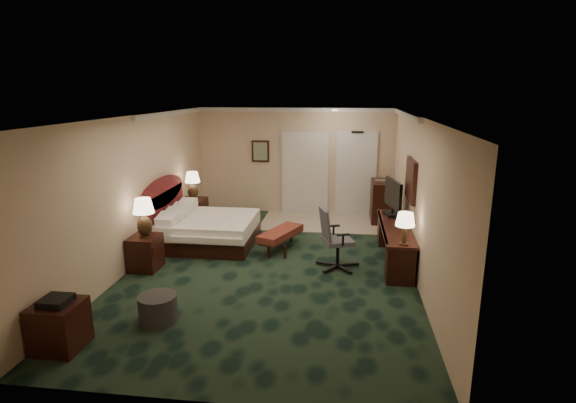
# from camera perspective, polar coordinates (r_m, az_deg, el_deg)

# --- Properties ---
(floor) EXTENTS (5.00, 7.50, 0.00)m
(floor) POSITION_cam_1_polar(r_m,az_deg,el_deg) (8.33, -1.97, -8.14)
(floor) COLOR black
(floor) RESTS_ON ground
(ceiling) EXTENTS (5.00, 7.50, 0.00)m
(ceiling) POSITION_cam_1_polar(r_m,az_deg,el_deg) (7.72, -2.14, 10.75)
(ceiling) COLOR silver
(ceiling) RESTS_ON wall_back
(wall_back) EXTENTS (5.00, 0.00, 2.70)m
(wall_back) POSITION_cam_1_polar(r_m,az_deg,el_deg) (11.57, 0.95, 5.13)
(wall_back) COLOR #C9AD96
(wall_back) RESTS_ON ground
(wall_front) EXTENTS (5.00, 0.00, 2.70)m
(wall_front) POSITION_cam_1_polar(r_m,az_deg,el_deg) (4.44, -9.97, -10.02)
(wall_front) COLOR #C9AD96
(wall_front) RESTS_ON ground
(wall_left) EXTENTS (0.00, 7.50, 2.70)m
(wall_left) POSITION_cam_1_polar(r_m,az_deg,el_deg) (8.67, -18.58, 1.37)
(wall_left) COLOR #C9AD96
(wall_left) RESTS_ON ground
(wall_right) EXTENTS (0.00, 7.50, 2.70)m
(wall_right) POSITION_cam_1_polar(r_m,az_deg,el_deg) (7.92, 16.11, 0.39)
(wall_right) COLOR #C9AD96
(wall_right) RESTS_ON ground
(crown_molding) EXTENTS (5.00, 7.50, 0.10)m
(crown_molding) POSITION_cam_1_polar(r_m,az_deg,el_deg) (7.73, -2.13, 10.38)
(crown_molding) COLOR silver
(crown_molding) RESTS_ON wall_back
(tile_patch) EXTENTS (3.20, 1.70, 0.01)m
(tile_patch) POSITION_cam_1_polar(r_m,az_deg,el_deg) (10.97, 5.11, -2.62)
(tile_patch) COLOR #B8AB9F
(tile_patch) RESTS_ON ground
(headboard) EXTENTS (0.12, 2.00, 1.40)m
(headboard) POSITION_cam_1_polar(r_m,az_deg,el_deg) (9.68, -15.44, -1.09)
(headboard) COLOR #431209
(headboard) RESTS_ON ground
(entry_door) EXTENTS (1.02, 0.06, 2.18)m
(entry_door) POSITION_cam_1_polar(r_m,az_deg,el_deg) (11.53, 8.62, 3.42)
(entry_door) COLOR silver
(entry_door) RESTS_ON ground
(closet_doors) EXTENTS (1.20, 0.06, 2.10)m
(closet_doors) POSITION_cam_1_polar(r_m,az_deg,el_deg) (11.56, 2.15, 3.60)
(closet_doors) COLOR #BDB6AD
(closet_doors) RESTS_ON ground
(wall_art) EXTENTS (0.45, 0.06, 0.55)m
(wall_art) POSITION_cam_1_polar(r_m,az_deg,el_deg) (11.63, -3.51, 6.39)
(wall_art) COLOR #51715D
(wall_art) RESTS_ON wall_back
(wall_mirror) EXTENTS (0.05, 0.95, 0.75)m
(wall_mirror) POSITION_cam_1_polar(r_m,az_deg,el_deg) (8.45, 15.34, 2.67)
(wall_mirror) COLOR white
(wall_mirror) RESTS_ON wall_right
(bed) EXTENTS (1.83, 1.70, 0.58)m
(bed) POSITION_cam_1_polar(r_m,az_deg,el_deg) (9.48, -9.90, -3.68)
(bed) COLOR white
(bed) RESTS_ON ground
(nightstand_near) EXTENTS (0.49, 0.56, 0.61)m
(nightstand_near) POSITION_cam_1_polar(r_m,az_deg,el_deg) (8.47, -17.67, -6.22)
(nightstand_near) COLOR black
(nightstand_near) RESTS_ON ground
(nightstand_far) EXTENTS (0.53, 0.61, 0.66)m
(nightstand_far) POSITION_cam_1_polar(r_m,az_deg,el_deg) (10.75, -11.85, -1.42)
(nightstand_far) COLOR black
(nightstand_far) RESTS_ON ground
(lamp_near) EXTENTS (0.46, 0.46, 0.70)m
(lamp_near) POSITION_cam_1_polar(r_m,az_deg,el_deg) (8.25, -17.80, -1.98)
(lamp_near) COLOR black
(lamp_near) RESTS_ON nightstand_near
(lamp_far) EXTENTS (0.41, 0.41, 0.65)m
(lamp_far) POSITION_cam_1_polar(r_m,az_deg,el_deg) (10.56, -12.01, 1.97)
(lamp_far) COLOR black
(lamp_far) RESTS_ON nightstand_far
(bed_bench) EXTENTS (0.84, 1.26, 0.40)m
(bed_bench) POSITION_cam_1_polar(r_m,az_deg,el_deg) (9.08, -0.95, -4.86)
(bed_bench) COLOR maroon
(bed_bench) RESTS_ON ground
(ottoman) EXTENTS (0.70, 0.70, 0.38)m
(ottoman) POSITION_cam_1_polar(r_m,az_deg,el_deg) (6.65, -16.18, -12.90)
(ottoman) COLOR #2E2E2E
(ottoman) RESTS_ON ground
(side_table) EXTENTS (0.56, 0.56, 0.60)m
(side_table) POSITION_cam_1_polar(r_m,az_deg,el_deg) (6.42, -27.06, -13.89)
(side_table) COLOR black
(side_table) RESTS_ON ground
(desk) EXTENTS (0.51, 2.38, 0.69)m
(desk) POSITION_cam_1_polar(r_m,az_deg,el_deg) (8.67, 13.33, -5.19)
(desk) COLOR black
(desk) RESTS_ON ground
(tv) EXTENTS (0.27, 0.92, 0.72)m
(tv) POSITION_cam_1_polar(r_m,az_deg,el_deg) (9.18, 13.19, 0.47)
(tv) COLOR black
(tv) RESTS_ON desk
(desk_lamp) EXTENTS (0.37, 0.37, 0.55)m
(desk_lamp) POSITION_cam_1_polar(r_m,az_deg,el_deg) (7.50, 14.61, -3.35)
(desk_lamp) COLOR black
(desk_lamp) RESTS_ON desk
(desk_chair) EXTENTS (0.82, 0.79, 1.12)m
(desk_chair) POSITION_cam_1_polar(r_m,az_deg,el_deg) (8.09, 6.38, -4.67)
(desk_chair) COLOR #4A4950
(desk_chair) RESTS_ON ground
(minibar) EXTENTS (0.52, 0.94, 0.99)m
(minibar) POSITION_cam_1_polar(r_m,az_deg,el_deg) (11.17, 11.84, 0.03)
(minibar) COLOR black
(minibar) RESTS_ON ground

